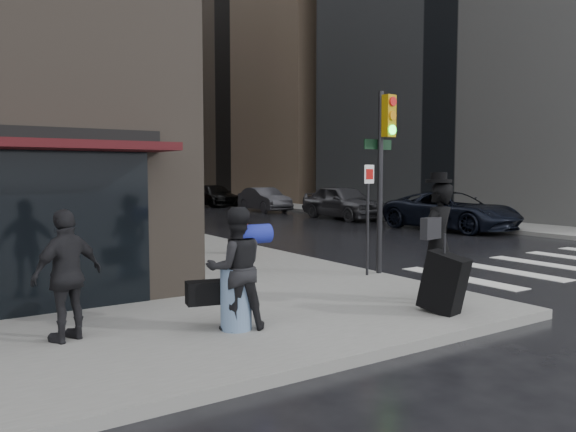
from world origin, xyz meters
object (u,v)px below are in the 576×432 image
object	(u,v)px
parked_car_0	(452,211)
fire_hydrant	(245,240)
parked_car_4	(181,192)
parked_car_1	(343,202)
man_jeans	(235,268)
parked_car_5	(159,189)
man_greycoat	(67,275)
parked_car_3	(215,196)
parked_car_6	(136,188)
man_overcoat	(439,248)
parked_car_2	(264,200)
traffic_light	(383,157)

from	to	relation	value
parked_car_0	fire_hydrant	bearing A→B (deg)	-173.89
parked_car_0	parked_car_4	bearing A→B (deg)	86.23
parked_car_1	man_jeans	bearing A→B (deg)	-131.54
parked_car_4	parked_car_5	size ratio (longest dim) A/B	0.97
man_greycoat	parked_car_0	bearing A→B (deg)	-178.67
fire_hydrant	parked_car_0	xyz separation A→B (m)	(10.30, 2.02, 0.24)
parked_car_3	parked_car_6	size ratio (longest dim) A/B	0.87
parked_car_3	parked_car_4	bearing A→B (deg)	90.41
parked_car_1	parked_car_4	size ratio (longest dim) A/B	1.08
man_overcoat	parked_car_3	xyz separation A→B (m)	(9.64, 27.98, -0.36)
parked_car_3	man_jeans	bearing A→B (deg)	-112.91
fire_hydrant	man_jeans	bearing A→B (deg)	-119.95
parked_car_2	parked_car_0	bearing A→B (deg)	-83.90
traffic_light	parked_car_0	size ratio (longest dim) A/B	0.70
man_overcoat	parked_car_4	xyz separation A→B (m)	(9.88, 34.44, -0.29)
man_jeans	parked_car_5	world-z (taller)	man_jeans
parked_car_4	parked_car_2	bearing A→B (deg)	-88.20
man_overcoat	man_greycoat	world-z (taller)	man_overcoat
fire_hydrant	parked_car_4	xyz separation A→B (m)	(9.76, 27.85, 0.26)
parked_car_0	parked_car_5	world-z (taller)	parked_car_5
traffic_light	parked_car_0	xyz separation A→B (m)	(9.31, 6.10, -1.83)
parked_car_3	parked_car_2	bearing A→B (deg)	-87.52
fire_hydrant	parked_car_6	xyz separation A→B (m)	(10.50, 40.77, 0.25)
traffic_light	parked_car_3	distance (m)	26.94
parked_car_1	parked_car_3	distance (m)	12.93
traffic_light	parked_car_2	bearing A→B (deg)	57.89
parked_car_3	fire_hydrant	bearing A→B (deg)	-111.54
man_overcoat	parked_car_5	xyz separation A→B (m)	(10.57, 40.90, -0.29)
parked_car_2	traffic_light	bearing A→B (deg)	-111.50
man_jeans	man_greycoat	distance (m)	2.11
man_overcoat	parked_car_0	distance (m)	13.51
parked_car_1	parked_car_2	xyz separation A→B (m)	(-0.56, 6.46, -0.14)
parked_car_2	parked_car_5	size ratio (longest dim) A/B	0.89
man_overcoat	parked_car_2	bearing A→B (deg)	-125.79
man_greycoat	parked_car_2	size ratio (longest dim) A/B	0.40
parked_car_6	parked_car_3	bearing A→B (deg)	-89.40
man_overcoat	parked_car_4	distance (m)	35.83
man_overcoat	parked_car_0	bearing A→B (deg)	-152.07
parked_car_3	traffic_light	bearing A→B (deg)	-106.07
man_jeans	parked_car_2	distance (m)	24.73
parked_car_5	parked_car_3	bearing A→B (deg)	-94.18
man_jeans	parked_car_0	bearing A→B (deg)	-136.64
man_jeans	parked_car_3	size ratio (longest dim) A/B	0.35
parked_car_2	parked_car_1	bearing A→B (deg)	-82.37
fire_hydrant	parked_car_4	size ratio (longest dim) A/B	0.18
man_jeans	parked_car_4	xyz separation A→B (m)	(13.27, 33.94, -0.21)
man_overcoat	parked_car_6	distance (m)	48.54
parked_car_4	man_overcoat	bearing A→B (deg)	-103.17
parked_car_3	parked_car_4	xyz separation A→B (m)	(0.23, 6.46, 0.08)
parked_car_2	parked_car_5	distance (m)	19.40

